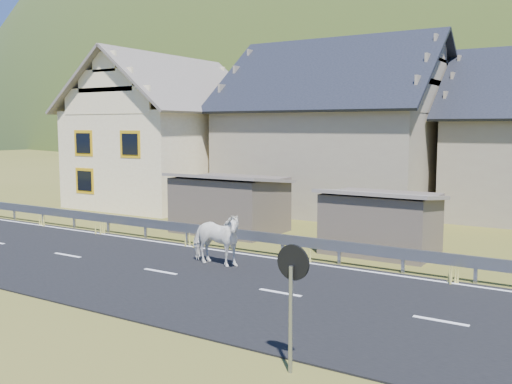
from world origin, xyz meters
The scene contains 11 objects.
ground centered at (0.00, 0.00, 0.00)m, with size 160.00×160.00×0.00m, color #4B4E17.
road centered at (0.00, 0.00, 0.02)m, with size 60.00×7.00×0.04m, color black.
lane_markings centered at (0.00, 0.00, 0.04)m, with size 60.00×6.60×0.01m, color silver.
guardrail centered at (0.00, 3.68, 0.56)m, with size 28.10×0.09×0.75m.
shed_left centered at (-2.00, 6.50, 1.10)m, with size 4.30×3.30×2.40m, color brown.
shed_right centered at (4.50, 6.00, 1.00)m, with size 3.80×2.90×2.20m, color brown.
house_cream centered at (-10.00, 12.00, 4.36)m, with size 7.80×9.80×8.30m.
house_stone_a centered at (-1.00, 15.00, 4.63)m, with size 10.80×9.80×8.90m.
conifer_patch centered at (-55.00, 110.00, 6.00)m, with size 76.00×50.00×28.00m, color black.
horse centered at (0.91, 1.47, 0.86)m, with size 1.95×0.89×1.65m, color white.
traffic_mirror centered at (6.43, -3.88, 1.65)m, with size 0.63×0.18×2.25m.
Camera 1 is at (10.91, -12.27, 4.25)m, focal length 40.00 mm.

